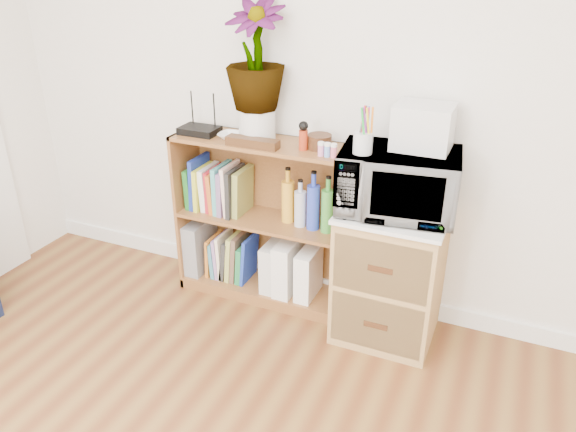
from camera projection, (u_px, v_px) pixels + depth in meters
The scene contains 21 objects.
skirting_board at pixel (328, 287), 3.33m from camera, with size 4.00×0.02×0.10m, color white.
bookshelf at pixel (264, 222), 3.16m from camera, with size 1.00×0.30×0.95m, color brown.
wicker_unit at pixel (389, 276), 2.88m from camera, with size 0.50×0.45×0.70m, color #9E7542.
microwave at pixel (398, 182), 2.64m from camera, with size 0.55×0.37×0.31m, color silver.
pen_cup at pixel (363, 143), 2.53m from camera, with size 0.09×0.09×0.10m, color silver.
small_appliance at pixel (423, 127), 2.57m from camera, with size 0.26×0.22×0.21m, color silver.
router at pixel (200, 130), 3.06m from camera, with size 0.21×0.14×0.04m, color black.
white_bowl at pixel (231, 136), 2.98m from camera, with size 0.13×0.13×0.03m, color white.
plant_pot at pixel (257, 124), 2.94m from camera, with size 0.19×0.19×0.16m, color silver.
potted_plant at pixel (255, 55), 2.79m from camera, with size 0.30×0.30×0.54m, color #317B34.
trinket_box at pixel (252, 142), 2.86m from camera, with size 0.28×0.07×0.05m, color #351C0E.
kokeshi_doll at pixel (303, 140), 2.80m from camera, with size 0.04×0.04×0.10m, color #A02D13.
wooden_bowl at pixel (319, 142), 2.83m from camera, with size 0.12×0.12×0.07m, color #33200E.
paint_jars at pixel (327, 151), 2.72m from camera, with size 0.11×0.04×0.06m, color pink.
file_box at pixel (201, 245), 3.42m from camera, with size 0.10×0.26×0.32m, color gray.
magazine_holder_left at pixel (274, 265), 3.24m from camera, with size 0.09×0.23×0.28m, color silver.
magazine_holder_mid at pixel (288, 266), 3.20m from camera, with size 0.10×0.25×0.32m, color white.
magazine_holder_right at pixel (308, 273), 3.16m from camera, with size 0.09×0.23×0.29m, color white.
cookbooks at pixel (218, 188), 3.19m from camera, with size 0.35×0.20×0.30m.
liquor_bottles at pixel (307, 201), 2.99m from camera, with size 0.31×0.07×0.32m.
lower_books at pixel (232, 256), 3.35m from camera, with size 0.28×0.19×0.30m.
Camera 1 is at (0.90, -0.44, 1.88)m, focal length 35.00 mm.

